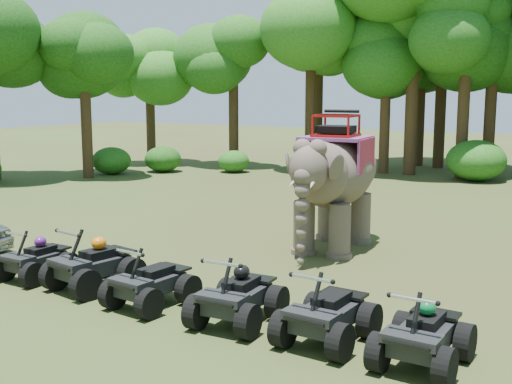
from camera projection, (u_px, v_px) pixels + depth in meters
The scene contains 19 objects.
ground at pixel (228, 284), 14.15m from camera, with size 110.00×110.00×0.00m, color #47381E.
elephant at pixel (334, 181), 17.11m from camera, with size 1.94×4.40×3.70m, color brown, non-canonical shape.
atv_0 at pixel (36, 253), 14.50m from camera, with size 1.15×1.58×1.17m, color black, non-canonical shape.
atv_1 at pixel (93, 258), 13.75m from camera, with size 1.35×1.85×1.37m, color black, non-canonical shape.
atv_2 at pixel (151, 276), 12.62m from camera, with size 1.23×1.68×1.25m, color black, non-canonical shape.
atv_3 at pixel (238, 289), 11.67m from camera, with size 1.30×1.78×1.32m, color black, non-canonical shape.
atv_4 at pixel (327, 305), 10.78m from camera, with size 1.29×1.77×1.31m, color black, non-canonical shape.
atv_5 at pixel (423, 326), 9.87m from camera, with size 1.25×1.71×1.27m, color black, non-canonical shape.
tree_0 at pixel (464, 88), 30.68m from camera, with size 6.11×6.11×8.73m, color #195114, non-canonical shape.
tree_25 at pixel (86, 104), 30.91m from camera, with size 5.02×5.02×7.17m, color #195114, non-canonical shape.
tree_26 at pixel (150, 102), 36.69m from camera, with size 5.01×5.01×7.16m, color #195114, non-canonical shape.
tree_27 at pixel (234, 95), 35.40m from camera, with size 5.56×5.56×7.94m, color #195114, non-canonical shape.
tree_28 at pixel (311, 88), 34.47m from camera, with size 6.08×6.08×8.68m, color #195114, non-canonical shape.
tree_29 at pixel (385, 101), 32.67m from camera, with size 5.18×5.18×7.40m, color #195114, non-canonical shape.
tree_30 at pixel (318, 94), 37.40m from camera, with size 5.68×5.68×8.11m, color #195114, non-canonical shape.
tree_34 at pixel (421, 69), 35.79m from camera, with size 7.60×7.60×10.86m, color #195114, non-canonical shape.
tree_37 at pixel (413, 65), 31.82m from camera, with size 7.66×7.66×10.95m, color #195114, non-canonical shape.
tree_38 at pixel (442, 77), 34.87m from camera, with size 6.97×6.97×9.95m, color #195114, non-canonical shape.
tree_39 at pixel (492, 85), 31.72m from camera, with size 6.27×6.27×8.95m, color #195114, non-canonical shape.
Camera 1 is at (7.64, -11.34, 4.23)m, focal length 45.00 mm.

